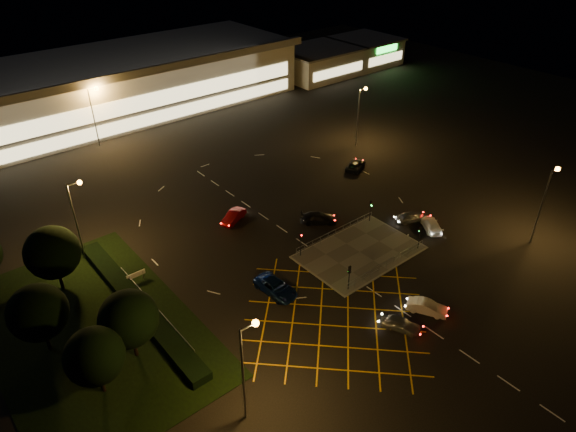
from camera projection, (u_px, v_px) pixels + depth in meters
ground at (336, 251)px, 62.18m from camera, size 180.00×180.00×0.00m
pedestrian_island at (360, 252)px, 61.92m from camera, size 14.00×9.00×0.12m
grass_verge at (92, 329)px, 51.02m from camera, size 18.00×30.00×0.08m
hedge at (137, 304)px, 53.46m from camera, size 2.00×26.00×1.00m
supermarket at (116, 84)px, 99.78m from camera, size 72.00×26.50×10.50m
retail_unit_a at (318, 62)px, 120.43m from camera, size 18.80×14.80×6.35m
retail_unit_b at (365, 51)px, 129.03m from camera, size 14.80×14.80×6.35m
streetlight_sw at (247, 359)px, 39.25m from camera, size 1.78×0.56×10.03m
streetlight_se at (546, 195)px, 60.54m from camera, size 1.78×0.56×10.03m
streetlight_nw at (77, 210)px, 57.75m from camera, size 1.78×0.56×10.03m
streetlight_ne at (360, 109)px, 84.88m from camera, size 1.78×0.56×10.03m
streetlight_far_left at (95, 109)px, 84.86m from camera, size 1.78×0.56×10.03m
streetlight_far_right at (276, 63)px, 107.68m from camera, size 1.78×0.56×10.03m
signal_sw at (349, 273)px, 54.86m from camera, size 0.28×0.30×3.15m
signal_se at (420, 233)px, 61.31m from camera, size 0.28×0.30×3.15m
signal_nw at (301, 240)px, 60.07m from camera, size 0.28×0.30×3.15m
signal_ne at (371, 206)px, 66.52m from camera, size 0.28×0.30×3.15m
tree_a at (95, 356)px, 42.43m from camera, size 5.04×5.04×6.86m
tree_b at (38, 312)px, 46.41m from camera, size 5.40×5.40×7.35m
tree_c at (52, 253)px, 53.61m from camera, size 5.76×5.76×7.84m
tree_e at (129, 319)px, 45.72m from camera, size 5.40×5.40×7.35m
car_near_silver at (401, 324)px, 50.76m from camera, size 3.07×4.24×1.34m
car_queue_white at (427, 307)px, 52.81m from camera, size 3.27×4.31×1.36m
car_left_blue at (276, 287)px, 55.39m from camera, size 2.81×5.49×1.48m
car_far_dkgrey at (318, 218)px, 67.26m from camera, size 4.99×4.57×1.40m
car_right_silver at (411, 217)px, 67.53m from camera, size 4.33×3.12×1.37m
car_circ_red at (233, 217)px, 67.52m from camera, size 4.52×3.10×1.41m
car_east_grey at (355, 165)px, 80.38m from camera, size 5.31×4.18×1.34m
car_approach_white at (431, 225)px, 65.97m from camera, size 4.17×4.88×1.34m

